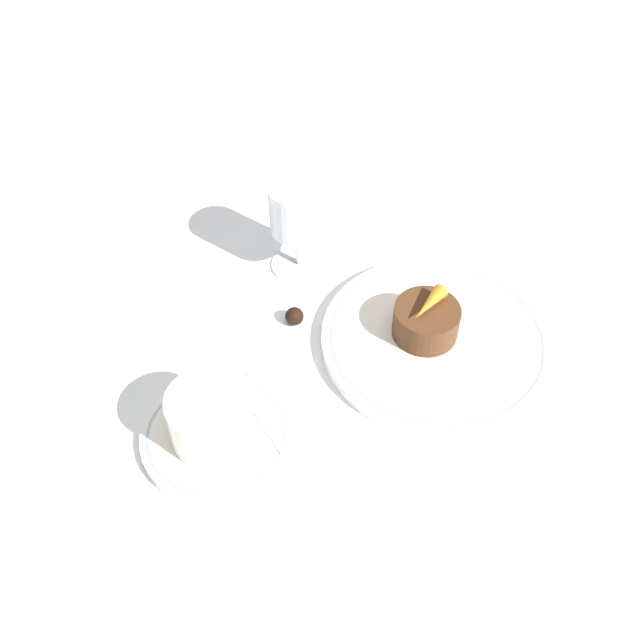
{
  "coord_description": "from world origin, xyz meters",
  "views": [
    {
      "loc": [
        -0.55,
        -0.22,
        0.65
      ],
      "look_at": [
        -0.08,
        0.07,
        0.04
      ],
      "focal_mm": 42.0,
      "sensor_mm": 36.0,
      "label": 1
    }
  ],
  "objects_px": {
    "dessert_cake": "(426,321)",
    "wine_glass": "(298,214)",
    "fork": "(305,451)",
    "dinner_plate": "(435,340)",
    "coffee_cup": "(211,416)"
  },
  "relations": [
    {
      "from": "coffee_cup",
      "to": "dessert_cake",
      "type": "relative_size",
      "value": 1.51
    },
    {
      "from": "dinner_plate",
      "to": "wine_glass",
      "type": "distance_m",
      "value": 0.22
    },
    {
      "from": "wine_glass",
      "to": "dessert_cake",
      "type": "xyz_separation_m",
      "value": [
        -0.03,
        -0.19,
        -0.05
      ]
    },
    {
      "from": "wine_glass",
      "to": "fork",
      "type": "bearing_deg",
      "value": -146.18
    },
    {
      "from": "dessert_cake",
      "to": "wine_glass",
      "type": "bearing_deg",
      "value": 80.45
    },
    {
      "from": "coffee_cup",
      "to": "dessert_cake",
      "type": "xyz_separation_m",
      "value": [
        0.23,
        -0.12,
        -0.01
      ]
    },
    {
      "from": "fork",
      "to": "wine_glass",
      "type": "bearing_deg",
      "value": 33.82
    },
    {
      "from": "dinner_plate",
      "to": "wine_glass",
      "type": "bearing_deg",
      "value": 81.49
    },
    {
      "from": "dinner_plate",
      "to": "fork",
      "type": "relative_size",
      "value": 1.35
    },
    {
      "from": "dinner_plate",
      "to": "dessert_cake",
      "type": "distance_m",
      "value": 0.03
    },
    {
      "from": "dinner_plate",
      "to": "fork",
      "type": "distance_m",
      "value": 0.2
    },
    {
      "from": "dessert_cake",
      "to": "fork",
      "type": "bearing_deg",
      "value": 169.71
    },
    {
      "from": "dinner_plate",
      "to": "wine_glass",
      "type": "relative_size",
      "value": 2.13
    },
    {
      "from": "wine_glass",
      "to": "dessert_cake",
      "type": "height_order",
      "value": "wine_glass"
    },
    {
      "from": "fork",
      "to": "dessert_cake",
      "type": "height_order",
      "value": "dessert_cake"
    }
  ]
}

